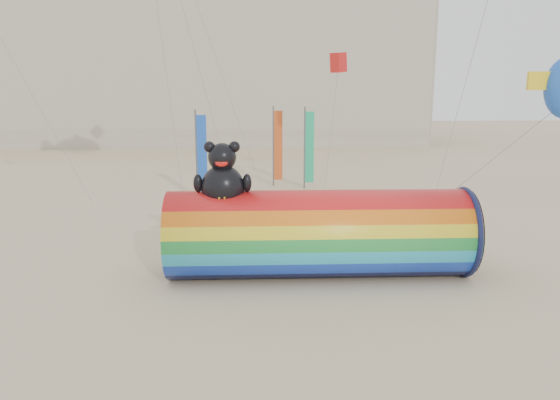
{
  "coord_description": "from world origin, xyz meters",
  "views": [
    {
      "loc": [
        -0.36,
        -18.16,
        6.61
      ],
      "look_at": [
        0.5,
        1.5,
        2.4
      ],
      "focal_mm": 35.0,
      "sensor_mm": 36.0,
      "label": 1
    }
  ],
  "objects_px": {
    "kite_handler": "(420,224)",
    "fabric_bundle": "(448,246)",
    "hotel_building": "(152,50)",
    "windsock_assembly": "(319,231)"
  },
  "relations": [
    {
      "from": "hotel_building",
      "to": "fabric_bundle",
      "type": "bearing_deg",
      "value": -65.9
    },
    {
      "from": "hotel_building",
      "to": "kite_handler",
      "type": "height_order",
      "value": "hotel_building"
    },
    {
      "from": "kite_handler",
      "to": "fabric_bundle",
      "type": "bearing_deg",
      "value": 104.96
    },
    {
      "from": "hotel_building",
      "to": "windsock_assembly",
      "type": "bearing_deg",
      "value": -73.3
    },
    {
      "from": "windsock_assembly",
      "to": "kite_handler",
      "type": "height_order",
      "value": "windsock_assembly"
    },
    {
      "from": "fabric_bundle",
      "to": "hotel_building",
      "type": "bearing_deg",
      "value": 114.1
    },
    {
      "from": "hotel_building",
      "to": "kite_handler",
      "type": "xyz_separation_m",
      "value": [
        18.54,
        -42.05,
        -9.51
      ]
    },
    {
      "from": "kite_handler",
      "to": "windsock_assembly",
      "type": "bearing_deg",
      "value": 20.33
    },
    {
      "from": "hotel_building",
      "to": "windsock_assembly",
      "type": "xyz_separation_m",
      "value": [
        13.78,
        -45.94,
        -8.71
      ]
    },
    {
      "from": "windsock_assembly",
      "to": "hotel_building",
      "type": "bearing_deg",
      "value": 106.7
    }
  ]
}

